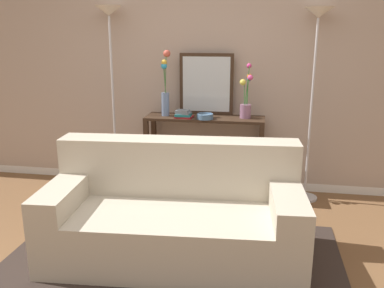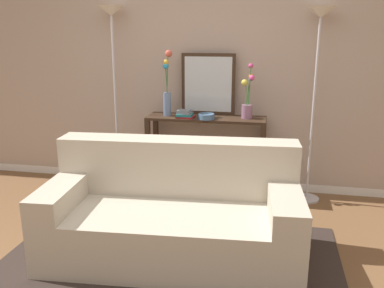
{
  "view_description": "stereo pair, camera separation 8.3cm",
  "coord_description": "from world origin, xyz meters",
  "px_view_note": "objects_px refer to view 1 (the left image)",
  "views": [
    {
      "loc": [
        0.64,
        -2.44,
        1.71
      ],
      "look_at": [
        0.02,
        1.05,
        0.74
      ],
      "focal_mm": 38.33,
      "sensor_mm": 36.0,
      "label": 1
    },
    {
      "loc": [
        0.72,
        -2.43,
        1.71
      ],
      "look_at": [
        0.02,
        1.05,
        0.74
      ],
      "focal_mm": 38.33,
      "sensor_mm": 36.0,
      "label": 2
    }
  ],
  "objects_px": {
    "floor_lamp_right": "(316,52)",
    "vase_tall_flowers": "(165,89)",
    "couch": "(175,218)",
    "console_table": "(204,142)",
    "book_stack": "(183,114)",
    "wall_mirror": "(206,84)",
    "vase_short_flowers": "(246,100)",
    "book_row_under_console": "(172,185)",
    "fruit_bowl": "(205,116)",
    "floor_lamp_left": "(111,48)"
  },
  "relations": [
    {
      "from": "vase_tall_flowers",
      "to": "vase_short_flowers",
      "type": "distance_m",
      "value": 0.85
    },
    {
      "from": "book_stack",
      "to": "wall_mirror",
      "type": "bearing_deg",
      "value": 47.78
    },
    {
      "from": "wall_mirror",
      "to": "floor_lamp_right",
      "type": "bearing_deg",
      "value": -6.59
    },
    {
      "from": "floor_lamp_left",
      "to": "fruit_bowl",
      "type": "bearing_deg",
      "value": -7.01
    },
    {
      "from": "couch",
      "to": "floor_lamp_right",
      "type": "height_order",
      "value": "floor_lamp_right"
    },
    {
      "from": "couch",
      "to": "console_table",
      "type": "height_order",
      "value": "couch"
    },
    {
      "from": "couch",
      "to": "floor_lamp_right",
      "type": "bearing_deg",
      "value": 50.34
    },
    {
      "from": "vase_tall_flowers",
      "to": "fruit_bowl",
      "type": "xyz_separation_m",
      "value": [
        0.44,
        -0.1,
        -0.25
      ]
    },
    {
      "from": "floor_lamp_right",
      "to": "book_row_under_console",
      "type": "height_order",
      "value": "floor_lamp_right"
    },
    {
      "from": "console_table",
      "to": "floor_lamp_left",
      "type": "xyz_separation_m",
      "value": [
        -1.01,
        0.02,
        0.97
      ]
    },
    {
      "from": "floor_lamp_left",
      "to": "fruit_bowl",
      "type": "xyz_separation_m",
      "value": [
        1.03,
        -0.13,
        -0.67
      ]
    },
    {
      "from": "wall_mirror",
      "to": "vase_tall_flowers",
      "type": "height_order",
      "value": "vase_tall_flowers"
    },
    {
      "from": "floor_lamp_right",
      "to": "vase_tall_flowers",
      "type": "bearing_deg",
      "value": -178.99
    },
    {
      "from": "fruit_bowl",
      "to": "book_stack",
      "type": "distance_m",
      "value": 0.23
    },
    {
      "from": "couch",
      "to": "vase_tall_flowers",
      "type": "relative_size",
      "value": 2.91
    },
    {
      "from": "wall_mirror",
      "to": "fruit_bowl",
      "type": "bearing_deg",
      "value": -84.26
    },
    {
      "from": "floor_lamp_left",
      "to": "couch",
      "type": "bearing_deg",
      "value": -54.1
    },
    {
      "from": "floor_lamp_right",
      "to": "fruit_bowl",
      "type": "xyz_separation_m",
      "value": [
        -1.06,
        -0.13,
        -0.64
      ]
    },
    {
      "from": "floor_lamp_left",
      "to": "floor_lamp_right",
      "type": "bearing_deg",
      "value": -0.0
    },
    {
      "from": "console_table",
      "to": "fruit_bowl",
      "type": "xyz_separation_m",
      "value": [
        0.02,
        -0.11,
        0.3
      ]
    },
    {
      "from": "console_table",
      "to": "floor_lamp_left",
      "type": "distance_m",
      "value": 1.4
    },
    {
      "from": "floor_lamp_right",
      "to": "couch",
      "type": "bearing_deg",
      "value": -129.66
    },
    {
      "from": "fruit_bowl",
      "to": "book_stack",
      "type": "bearing_deg",
      "value": 173.67
    },
    {
      "from": "couch",
      "to": "book_stack",
      "type": "distance_m",
      "value": 1.38
    },
    {
      "from": "wall_mirror",
      "to": "vase_tall_flowers",
      "type": "distance_m",
      "value": 0.44
    },
    {
      "from": "console_table",
      "to": "vase_tall_flowers",
      "type": "bearing_deg",
      "value": -179.07
    },
    {
      "from": "vase_short_flowers",
      "to": "wall_mirror",
      "type": "bearing_deg",
      "value": 164.07
    },
    {
      "from": "book_row_under_console",
      "to": "book_stack",
      "type": "bearing_deg",
      "value": -27.75
    },
    {
      "from": "floor_lamp_right",
      "to": "vase_short_flowers",
      "type": "height_order",
      "value": "floor_lamp_right"
    },
    {
      "from": "vase_tall_flowers",
      "to": "vase_short_flowers",
      "type": "bearing_deg",
      "value": 1.93
    },
    {
      "from": "couch",
      "to": "wall_mirror",
      "type": "bearing_deg",
      "value": 88.82
    },
    {
      "from": "couch",
      "to": "book_stack",
      "type": "bearing_deg",
      "value": 98.01
    },
    {
      "from": "wall_mirror",
      "to": "vase_tall_flowers",
      "type": "xyz_separation_m",
      "value": [
        -0.41,
        -0.15,
        -0.04
      ]
    },
    {
      "from": "wall_mirror",
      "to": "book_stack",
      "type": "bearing_deg",
      "value": -132.22
    },
    {
      "from": "vase_tall_flowers",
      "to": "book_row_under_console",
      "type": "distance_m",
      "value": 1.08
    },
    {
      "from": "vase_tall_flowers",
      "to": "book_row_under_console",
      "type": "bearing_deg",
      "value": 7.47
    },
    {
      "from": "vase_short_flowers",
      "to": "couch",
      "type": "bearing_deg",
      "value": -108.95
    },
    {
      "from": "floor_lamp_right",
      "to": "book_stack",
      "type": "distance_m",
      "value": 1.44
    },
    {
      "from": "couch",
      "to": "vase_tall_flowers",
      "type": "distance_m",
      "value": 1.6
    },
    {
      "from": "console_table",
      "to": "floor_lamp_left",
      "type": "bearing_deg",
      "value": 178.89
    },
    {
      "from": "couch",
      "to": "vase_tall_flowers",
      "type": "bearing_deg",
      "value": 106.15
    },
    {
      "from": "wall_mirror",
      "to": "book_stack",
      "type": "height_order",
      "value": "wall_mirror"
    },
    {
      "from": "floor_lamp_right",
      "to": "vase_tall_flowers",
      "type": "xyz_separation_m",
      "value": [
        -1.49,
        -0.03,
        -0.39
      ]
    },
    {
      "from": "console_table",
      "to": "book_row_under_console",
      "type": "relative_size",
      "value": 4.52
    },
    {
      "from": "vase_tall_flowers",
      "to": "couch",
      "type": "bearing_deg",
      "value": -73.85
    },
    {
      "from": "vase_short_flowers",
      "to": "book_stack",
      "type": "height_order",
      "value": "vase_short_flowers"
    },
    {
      "from": "vase_tall_flowers",
      "to": "vase_short_flowers",
      "type": "height_order",
      "value": "vase_tall_flowers"
    },
    {
      "from": "console_table",
      "to": "fruit_bowl",
      "type": "bearing_deg",
      "value": -80.18
    },
    {
      "from": "book_row_under_console",
      "to": "vase_tall_flowers",
      "type": "bearing_deg",
      "value": -172.53
    },
    {
      "from": "console_table",
      "to": "vase_short_flowers",
      "type": "distance_m",
      "value": 0.62
    }
  ]
}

